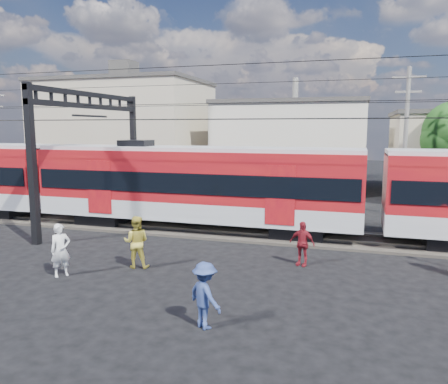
{
  "coord_description": "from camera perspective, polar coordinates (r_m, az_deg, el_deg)",
  "views": [
    {
      "loc": [
        3.41,
        -12.03,
        5.12
      ],
      "look_at": [
        -1.79,
        5.0,
        2.47
      ],
      "focal_mm": 35.0,
      "sensor_mm": 36.0,
      "label": 1
    }
  ],
  "objects": [
    {
      "name": "track_bed",
      "position": [
        20.94,
        7.14,
        -5.6
      ],
      "size": [
        70.0,
        3.4,
        0.12
      ],
      "primitive_type": "cube",
      "color": "#2D2823",
      "rests_on": "ground"
    },
    {
      "name": "pedestrian_c",
      "position": [
        11.46,
        -2.51,
        -13.33
      ],
      "size": [
        1.29,
        1.16,
        1.74
      ],
      "primitive_type": "imported",
      "rotation": [
        0.0,
        0.0,
        2.56
      ],
      "color": "navy",
      "rests_on": "ground"
    },
    {
      "name": "pedestrian_a",
      "position": [
        16.2,
        -20.57,
        -7.12
      ],
      "size": [
        0.76,
        0.8,
        1.85
      ],
      "primitive_type": "imported",
      "rotation": [
        0.0,
        0.0,
        0.91
      ],
      "color": "silver",
      "rests_on": "ground"
    },
    {
      "name": "utility_pole_mid",
      "position": [
        27.16,
        22.61,
        6.57
      ],
      "size": [
        1.8,
        0.24,
        8.5
      ],
      "color": "slate",
      "rests_on": "ground"
    },
    {
      "name": "commuter_train",
      "position": [
        21.52,
        -3.25,
        1.18
      ],
      "size": [
        50.3,
        3.08,
        4.17
      ],
      "color": "black",
      "rests_on": "ground"
    },
    {
      "name": "rail_far",
      "position": [
        21.63,
        7.49,
        -4.82
      ],
      "size": [
        70.0,
        0.12,
        0.12
      ],
      "primitive_type": "cube",
      "color": "#59544C",
      "rests_on": "track_bed"
    },
    {
      "name": "rail_near",
      "position": [
        20.19,
        6.78,
        -5.77
      ],
      "size": [
        70.0,
        0.12,
        0.12
      ],
      "primitive_type": "cube",
      "color": "#59544C",
      "rests_on": "track_bed"
    },
    {
      "name": "catenary",
      "position": [
        23.38,
        -14.22,
        8.24
      ],
      "size": [
        70.0,
        9.3,
        7.52
      ],
      "color": "black",
      "rests_on": "ground"
    },
    {
      "name": "pedestrian_b",
      "position": [
        16.38,
        -11.39,
        -6.41
      ],
      "size": [
        1.09,
        0.94,
        1.93
      ],
      "primitive_type": "imported",
      "rotation": [
        0.0,
        0.0,
        3.39
      ],
      "color": "gold",
      "rests_on": "ground"
    },
    {
      "name": "ground",
      "position": [
        13.51,
        1.12,
        -13.82
      ],
      "size": [
        120.0,
        120.0,
        0.0
      ],
      "primitive_type": "plane",
      "color": "black",
      "rests_on": "ground"
    },
    {
      "name": "pedestrian_d",
      "position": [
        16.59,
        10.16,
        -6.63
      ],
      "size": [
        1.06,
        0.66,
        1.68
      ],
      "primitive_type": "imported",
      "rotation": [
        0.0,
        0.0,
        -0.27
      ],
      "color": "maroon",
      "rests_on": "ground"
    },
    {
      "name": "building_west",
      "position": [
        41.41,
        -12.66,
        7.61
      ],
      "size": [
        14.28,
        10.2,
        9.3
      ],
      "color": "tan",
      "rests_on": "ground"
    },
    {
      "name": "building_midwest",
      "position": [
        39.43,
        9.14,
        6.22
      ],
      "size": [
        12.24,
        12.24,
        7.3
      ],
      "color": "beige",
      "rests_on": "ground"
    }
  ]
}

